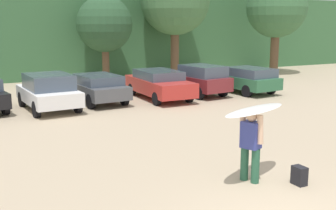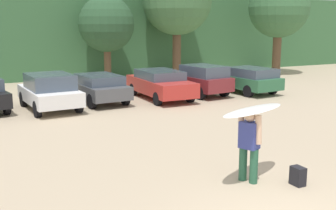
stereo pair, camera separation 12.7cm
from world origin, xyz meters
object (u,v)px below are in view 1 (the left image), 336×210
Objects in this scene: person_adult at (251,142)px; backpack_dropped at (299,176)px; parked_car_white at (48,91)px; parked_car_dark_gray at (97,87)px; parked_car_maroon at (196,79)px; parked_car_forest_green at (242,79)px; surfboard_white at (255,110)px; parked_car_red at (159,83)px.

person_adult is 1.40m from backpack_dropped.
parked_car_white is at bearing 107.18° from backpack_dropped.
parked_car_dark_gray is 2.49× the size of person_adult.
backpack_dropped is at bearing -179.36° from parked_car_dark_gray.
parked_car_maroon reaches higher than parked_car_forest_green.
person_adult is at bearing 147.92° from parked_car_maroon.
person_adult is at bearing -36.40° from surfboard_white.
person_adult is 3.92× the size of backpack_dropped.
parked_car_white is 0.95× the size of parked_car_dark_gray.
parked_car_white is 2.37× the size of person_adult.
person_adult reaches higher than parked_car_forest_green.
person_adult is at bearing 138.58° from parked_car_forest_green.
parked_car_dark_gray is 3.16m from parked_car_red.
parked_car_white is 0.89× the size of parked_car_red.
parked_car_dark_gray is at bearing -110.28° from person_adult.
parked_car_maroon is (5.42, -0.25, 0.10)m from parked_car_dark_gray.
parked_car_maroon is at bearing 70.49° from backpack_dropped.
parked_car_dark_gray is at bearing -108.70° from surfboard_white.
parked_car_forest_green is (10.55, 0.07, -0.09)m from parked_car_white.
parked_car_red is 2.30m from parked_car_maroon.
parked_car_white is 12.11m from backpack_dropped.
parked_car_forest_green is (5.00, -0.25, -0.02)m from parked_car_red.
parked_car_forest_green is 13.57m from backpack_dropped.
parked_car_white is 1.77× the size of surfboard_white.
parked_car_maroon is 12.79m from backpack_dropped.
parked_car_dark_gray is 0.98× the size of parked_car_maroon.
parked_car_white is 9.28× the size of backpack_dropped.
backpack_dropped is at bearing 143.50° from parked_car_forest_green.
parked_car_dark_gray is 12.36m from backpack_dropped.
surfboard_white is at bearing 148.29° from parked_car_maroon.
parked_car_forest_green reaches higher than backpack_dropped.
backpack_dropped is at bearing 153.00° from parked_car_maroon.
parked_car_maroon reaches higher than parked_car_dark_gray.
person_adult reaches higher than backpack_dropped.
parked_car_red is at bearing -102.39° from parked_car_dark_gray.
parked_car_white is 2.53m from parked_car_dark_gray.
parked_car_maroon is at bearing -97.36° from parked_car_dark_gray.
parked_car_red reaches higher than parked_car_dark_gray.
backpack_dropped is at bearing 120.67° from surfboard_white.
parked_car_red is 2.66× the size of person_adult.
surfboard_white is at bearing 176.81° from parked_car_dark_gray.
parked_car_dark_gray is 11.59m from person_adult.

